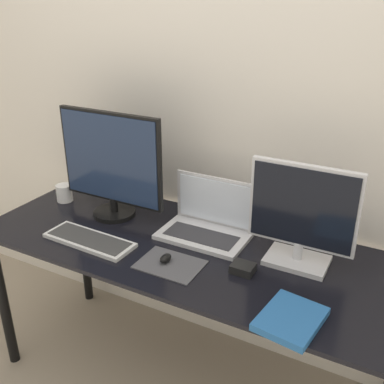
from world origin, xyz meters
The scene contains 11 objects.
wall_back centered at (0.00, 0.75, 1.25)m, with size 7.00×0.05×2.50m.
desk centered at (0.00, 0.34, 0.65)m, with size 1.80×0.69×0.75m.
monitor_left centered at (-0.44, 0.43, 1.00)m, with size 0.52×0.20×0.49m.
monitor_right centered at (0.43, 0.43, 0.95)m, with size 0.40×0.16×0.40m.
laptop centered at (0.03, 0.48, 0.81)m, with size 0.37×0.23×0.24m.
keyboard centered at (-0.38, 0.18, 0.76)m, with size 0.40×0.16×0.02m.
mousepad centered at (0.01, 0.19, 0.76)m, with size 0.24×0.18×0.00m.
mouse centered at (-0.01, 0.19, 0.77)m, with size 0.04×0.06×0.03m.
book centered at (0.51, 0.09, 0.77)m, with size 0.20×0.24×0.02m.
mug centered at (-0.75, 0.44, 0.80)m, with size 0.08×0.08×0.08m.
power_brick centered at (0.27, 0.27, 0.77)m, with size 0.08×0.07×0.03m.
Camera 1 is at (0.77, -1.06, 1.71)m, focal length 42.00 mm.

